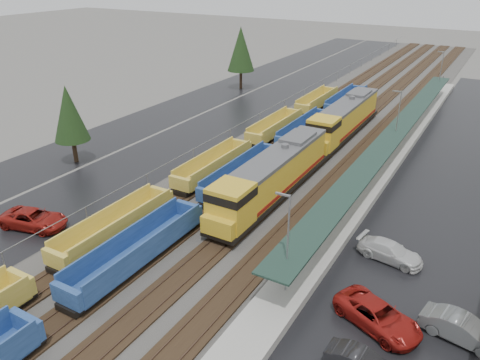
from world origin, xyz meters
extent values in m
cube|color=#302D2B|center=(0.00, 60.00, 0.04)|extent=(20.00, 160.00, 0.08)
cube|color=black|center=(-6.00, 60.00, 0.15)|extent=(2.60, 160.00, 0.15)
cube|color=#473326|center=(-6.72, 60.00, 0.27)|extent=(0.08, 160.00, 0.07)
cube|color=#473326|center=(-5.28, 60.00, 0.27)|extent=(0.08, 160.00, 0.07)
cube|color=black|center=(-2.00, 60.00, 0.15)|extent=(2.60, 160.00, 0.15)
cube|color=#473326|center=(-2.72, 60.00, 0.27)|extent=(0.08, 160.00, 0.07)
cube|color=#473326|center=(-1.28, 60.00, 0.27)|extent=(0.08, 160.00, 0.07)
cube|color=black|center=(2.00, 60.00, 0.15)|extent=(2.60, 160.00, 0.15)
cube|color=#473326|center=(1.28, 60.00, 0.27)|extent=(0.08, 160.00, 0.07)
cube|color=#473326|center=(2.72, 60.00, 0.27)|extent=(0.08, 160.00, 0.07)
cube|color=black|center=(6.00, 60.00, 0.15)|extent=(2.60, 160.00, 0.15)
cube|color=#473326|center=(5.28, 60.00, 0.27)|extent=(0.08, 160.00, 0.07)
cube|color=#473326|center=(6.72, 60.00, 0.27)|extent=(0.08, 160.00, 0.07)
cube|color=black|center=(-15.00, 60.00, 0.01)|extent=(10.00, 160.00, 0.02)
cube|color=black|center=(-25.00, 60.00, 0.01)|extent=(9.00, 160.00, 0.02)
cube|color=black|center=(19.00, 50.00, 0.01)|extent=(16.00, 100.00, 0.02)
cube|color=#9E9B93|center=(9.50, 50.00, 0.35)|extent=(3.00, 80.00, 0.70)
cylinder|color=gray|center=(9.50, 25.00, 1.90)|extent=(0.16, 0.16, 2.40)
cylinder|color=gray|center=(9.50, 40.00, 1.90)|extent=(0.16, 0.16, 2.40)
cylinder|color=gray|center=(9.50, 55.00, 1.90)|extent=(0.16, 0.16, 2.40)
cylinder|color=gray|center=(9.50, 70.00, 1.90)|extent=(0.16, 0.16, 2.40)
cylinder|color=gray|center=(9.50, 85.00, 1.90)|extent=(0.16, 0.16, 2.40)
cube|color=#1B3229|center=(9.50, 50.00, 3.20)|extent=(2.60, 65.00, 0.15)
cylinder|color=gray|center=(9.50, 20.00, 4.00)|extent=(0.12, 0.12, 8.00)
cube|color=gray|center=(9.00, 20.00, 7.90)|extent=(1.00, 0.15, 0.12)
cylinder|color=gray|center=(9.50, 50.00, 4.00)|extent=(0.12, 0.12, 8.00)
cube|color=gray|center=(9.00, 50.00, 7.90)|extent=(1.00, 0.15, 0.12)
cylinder|color=gray|center=(9.50, 80.00, 4.00)|extent=(0.12, 0.12, 8.00)
cube|color=gray|center=(9.00, 80.00, 7.90)|extent=(1.00, 0.15, 0.12)
cylinder|color=gray|center=(-9.50, 12.00, 1.00)|extent=(0.08, 0.08, 2.00)
cylinder|color=gray|center=(-9.50, 20.00, 1.00)|extent=(0.08, 0.08, 2.00)
cylinder|color=gray|center=(-9.50, 28.00, 1.00)|extent=(0.08, 0.08, 2.00)
cylinder|color=gray|center=(-9.50, 36.00, 1.00)|extent=(0.08, 0.08, 2.00)
cylinder|color=gray|center=(-9.50, 44.00, 1.00)|extent=(0.08, 0.08, 2.00)
cylinder|color=gray|center=(-9.50, 52.00, 1.00)|extent=(0.08, 0.08, 2.00)
cylinder|color=gray|center=(-9.50, 60.00, 1.00)|extent=(0.08, 0.08, 2.00)
cylinder|color=gray|center=(-9.50, 68.00, 1.00)|extent=(0.08, 0.08, 2.00)
cylinder|color=gray|center=(-9.50, 76.00, 1.00)|extent=(0.08, 0.08, 2.00)
cylinder|color=gray|center=(-9.50, 84.00, 1.00)|extent=(0.08, 0.08, 2.00)
cylinder|color=gray|center=(-9.50, 92.00, 1.00)|extent=(0.08, 0.08, 2.00)
cylinder|color=gray|center=(-9.50, 100.00, 1.00)|extent=(0.08, 0.08, 2.00)
cylinder|color=gray|center=(-9.50, 108.00, 1.00)|extent=(0.08, 0.08, 2.00)
cylinder|color=gray|center=(-9.50, 116.00, 1.00)|extent=(0.08, 0.08, 2.00)
cylinder|color=gray|center=(-9.50, 124.00, 1.00)|extent=(0.08, 0.08, 2.00)
cylinder|color=gray|center=(-9.50, 132.00, 1.00)|extent=(0.08, 0.08, 2.00)
cube|color=gray|center=(-9.50, 60.00, 2.00)|extent=(0.05, 160.00, 0.05)
ellipsoid|color=#485542|center=(-30.00, 200.00, 0.00)|extent=(154.00, 110.00, 19.80)
cylinder|color=#332316|center=(-22.00, 30.00, 1.35)|extent=(0.50, 0.50, 2.70)
cone|color=black|center=(-22.00, 30.00, 5.85)|extent=(3.96, 3.96, 6.30)
cylinder|color=#332316|center=(-23.00, 70.00, 1.65)|extent=(0.50, 0.50, 3.30)
cone|color=black|center=(-23.00, 70.00, 7.15)|extent=(4.84, 4.84, 7.70)
cube|color=black|center=(2.00, 33.41, 0.88)|extent=(3.15, 21.01, 0.42)
cube|color=gold|center=(2.00, 34.46, 2.66)|extent=(2.94, 16.81, 3.15)
cube|color=gold|center=(2.00, 25.22, 2.87)|extent=(3.15, 3.36, 3.57)
cube|color=black|center=(2.00, 25.22, 3.92)|extent=(3.20, 3.41, 0.74)
cube|color=gold|center=(2.00, 23.33, 1.82)|extent=(2.94, 1.05, 1.47)
cube|color=#59595B|center=(2.00, 34.46, 4.34)|extent=(2.99, 16.81, 0.37)
cube|color=maroon|center=(0.51, 34.46, 1.40)|extent=(0.04, 16.81, 0.37)
cube|color=maroon|center=(3.49, 34.46, 1.40)|extent=(0.04, 16.81, 0.37)
cube|color=black|center=(2.00, 33.41, 0.46)|extent=(2.31, 6.30, 0.63)
cube|color=black|center=(2.00, 26.06, 0.56)|extent=(2.52, 4.20, 0.53)
cube|color=black|center=(2.00, 40.76, 0.56)|extent=(2.52, 4.20, 0.53)
cylinder|color=#59595B|center=(2.00, 35.51, 4.66)|extent=(0.74, 0.74, 0.53)
cube|color=#59595B|center=(2.00, 38.66, 4.61)|extent=(2.52, 4.20, 0.53)
cube|color=black|center=(2.00, 54.41, 0.88)|extent=(3.15, 21.01, 0.42)
cube|color=gold|center=(2.00, 55.46, 2.66)|extent=(2.94, 16.81, 3.15)
cube|color=gold|center=(2.00, 46.22, 2.87)|extent=(3.15, 3.36, 3.57)
cube|color=black|center=(2.00, 46.22, 3.92)|extent=(3.20, 3.41, 0.74)
cube|color=gold|center=(2.00, 44.33, 1.82)|extent=(2.94, 1.05, 1.47)
cube|color=#59595B|center=(2.00, 55.46, 4.34)|extent=(2.99, 16.81, 0.37)
cube|color=maroon|center=(0.51, 55.46, 1.40)|extent=(0.04, 16.81, 0.37)
cube|color=maroon|center=(3.49, 55.46, 1.40)|extent=(0.04, 16.81, 0.37)
cube|color=black|center=(2.00, 54.41, 0.46)|extent=(2.31, 6.30, 0.63)
cube|color=black|center=(2.00, 47.06, 0.56)|extent=(2.52, 4.20, 0.53)
cube|color=black|center=(2.00, 61.76, 0.56)|extent=(2.52, 4.20, 0.53)
cylinder|color=#59595B|center=(2.00, 56.51, 4.66)|extent=(0.74, 0.74, 0.53)
cube|color=#59595B|center=(2.00, 59.66, 4.61)|extent=(2.52, 4.20, 0.53)
cube|color=gold|center=(-6.00, 10.94, 1.47)|extent=(2.43, 0.47, 1.31)
cube|color=black|center=(-6.00, 10.29, 0.53)|extent=(1.87, 2.05, 0.47)
cube|color=gold|center=(-6.00, 19.87, 0.81)|extent=(2.43, 11.70, 0.23)
cube|color=gold|center=(-7.17, 19.87, 1.65)|extent=(0.14, 11.70, 1.68)
cube|color=gold|center=(-4.83, 19.87, 1.65)|extent=(0.14, 11.70, 1.68)
cube|color=gold|center=(-6.00, 13.84, 1.47)|extent=(2.43, 0.47, 1.31)
cube|color=gold|center=(-6.00, 25.91, 1.47)|extent=(2.43, 0.47, 1.31)
cube|color=black|center=(-6.00, 14.49, 0.53)|extent=(1.87, 2.05, 0.47)
cube|color=black|center=(-6.00, 25.26, 0.53)|extent=(1.87, 2.05, 0.47)
cube|color=gold|center=(-6.00, 34.84, 0.81)|extent=(2.43, 11.70, 0.23)
cube|color=gold|center=(-7.17, 34.84, 1.65)|extent=(0.14, 11.70, 1.68)
cube|color=gold|center=(-4.83, 34.84, 1.65)|extent=(0.14, 11.70, 1.68)
cube|color=gold|center=(-6.00, 28.80, 1.47)|extent=(2.43, 0.47, 1.31)
cube|color=gold|center=(-6.00, 40.88, 1.47)|extent=(2.43, 0.47, 1.31)
cube|color=black|center=(-6.00, 29.46, 0.53)|extent=(1.87, 2.05, 0.47)
cube|color=black|center=(-6.00, 40.22, 0.53)|extent=(1.87, 2.05, 0.47)
cube|color=gold|center=(-6.00, 49.81, 0.81)|extent=(2.43, 11.70, 0.23)
cube|color=gold|center=(-7.17, 49.81, 1.65)|extent=(0.14, 11.70, 1.68)
cube|color=gold|center=(-4.83, 49.81, 1.65)|extent=(0.14, 11.70, 1.68)
cube|color=gold|center=(-6.00, 43.77, 1.47)|extent=(2.43, 0.47, 1.31)
cube|color=gold|center=(-6.00, 55.85, 1.47)|extent=(2.43, 0.47, 1.31)
cube|color=black|center=(-6.00, 44.43, 0.53)|extent=(1.87, 2.05, 0.47)
cube|color=black|center=(-6.00, 55.19, 0.53)|extent=(1.87, 2.05, 0.47)
cube|color=gold|center=(-6.00, 64.78, 0.81)|extent=(2.43, 11.70, 0.23)
cube|color=gold|center=(-7.17, 64.78, 1.65)|extent=(0.14, 11.70, 1.68)
cube|color=gold|center=(-4.83, 64.78, 1.65)|extent=(0.14, 11.70, 1.68)
cube|color=gold|center=(-6.00, 58.74, 1.47)|extent=(2.43, 0.47, 1.31)
cube|color=gold|center=(-6.00, 70.82, 1.47)|extent=(2.43, 0.47, 1.31)
cube|color=black|center=(-6.00, 59.39, 0.53)|extent=(1.87, 2.05, 0.47)
cube|color=black|center=(-6.00, 70.16, 0.53)|extent=(1.87, 2.05, 0.47)
cube|color=navy|center=(-2.00, 8.35, 1.52)|extent=(2.54, 0.49, 1.37)
cube|color=black|center=(-2.00, 7.67, 0.54)|extent=(1.95, 2.15, 0.49)
cube|color=navy|center=(-2.00, 18.05, 0.84)|extent=(2.54, 12.97, 0.24)
cube|color=navy|center=(-3.22, 18.05, 1.71)|extent=(0.15, 12.97, 1.76)
cube|color=navy|center=(-0.78, 18.05, 1.71)|extent=(0.15, 12.97, 1.76)
cube|color=navy|center=(-2.00, 11.37, 1.52)|extent=(2.54, 0.49, 1.37)
cube|color=navy|center=(-2.00, 24.73, 1.52)|extent=(2.54, 0.49, 1.37)
cube|color=black|center=(-2.00, 12.06, 0.54)|extent=(1.95, 2.15, 0.49)
cube|color=black|center=(-2.00, 24.05, 0.54)|extent=(1.95, 2.15, 0.49)
cube|color=navy|center=(-2.00, 34.44, 0.84)|extent=(2.54, 12.97, 0.24)
cube|color=navy|center=(-3.22, 34.44, 1.71)|extent=(0.15, 12.97, 1.76)
cube|color=navy|center=(-0.78, 34.44, 1.71)|extent=(0.15, 12.97, 1.76)
cube|color=navy|center=(-2.00, 27.76, 1.52)|extent=(2.54, 0.49, 1.37)
cube|color=navy|center=(-2.00, 41.12, 1.52)|extent=(2.54, 0.49, 1.37)
cube|color=black|center=(-2.00, 28.44, 0.54)|extent=(1.95, 2.15, 0.49)
cube|color=black|center=(-2.00, 40.43, 0.54)|extent=(1.95, 2.15, 0.49)
cube|color=navy|center=(-2.00, 50.82, 0.84)|extent=(2.54, 12.97, 0.24)
cube|color=navy|center=(-3.22, 50.82, 1.71)|extent=(0.15, 12.97, 1.76)
cube|color=navy|center=(-0.78, 50.82, 1.71)|extent=(0.15, 12.97, 1.76)
cube|color=navy|center=(-2.00, 44.14, 1.52)|extent=(2.54, 0.49, 1.37)
cube|color=navy|center=(-2.00, 57.50, 1.52)|extent=(2.54, 0.49, 1.37)
cube|color=black|center=(-2.00, 44.82, 0.54)|extent=(1.95, 2.15, 0.49)
cube|color=black|center=(-2.00, 56.82, 0.54)|extent=(1.95, 2.15, 0.49)
cube|color=navy|center=(-2.00, 67.20, 0.84)|extent=(2.54, 12.97, 0.24)
cube|color=navy|center=(-3.22, 67.20, 1.71)|extent=(0.15, 12.97, 1.76)
cube|color=navy|center=(-0.78, 67.20, 1.71)|extent=(0.15, 12.97, 1.76)
cube|color=navy|center=(-2.00, 60.52, 1.52)|extent=(2.54, 0.49, 1.37)
cube|color=navy|center=(-2.00, 73.88, 1.52)|extent=(2.54, 0.49, 1.37)
cube|color=black|center=(-2.00, 61.21, 0.54)|extent=(1.95, 2.15, 0.49)
cube|color=black|center=(-2.00, 73.20, 0.54)|extent=(1.95, 2.15, 0.49)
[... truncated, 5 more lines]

